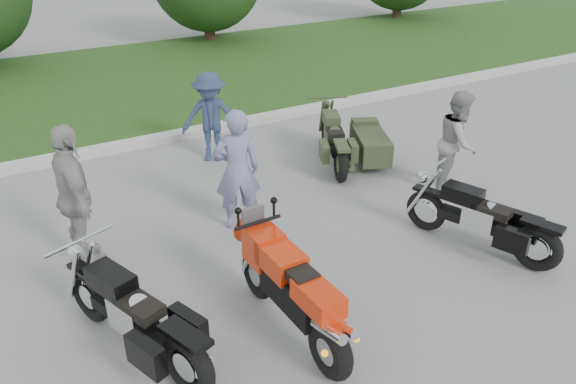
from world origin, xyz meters
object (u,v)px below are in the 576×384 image
sportbike_red (293,290)px  person_stripe (237,170)px  cruiser_right (486,223)px  person_grey (458,142)px  person_denim (211,117)px  cruiser_sidecar (355,144)px  person_back (75,197)px  cruiser_left (140,321)px

sportbike_red → person_stripe: 2.49m
person_stripe → cruiser_right: bearing=155.5°
person_grey → sportbike_red: bearing=167.3°
person_grey → person_stripe: bearing=133.6°
sportbike_red → person_denim: 4.95m
cruiser_right → cruiser_sidecar: cruiser_right is taller
person_back → person_denim: bearing=-55.7°
sportbike_red → person_denim: person_denim is taller
sportbike_red → person_stripe: bearing=76.5°
cruiser_left → person_grey: size_ratio=1.35×
person_denim → person_stripe: bearing=-73.5°
person_grey → person_denim: person_grey is taller
sportbike_red → cruiser_left: bearing=160.6°
cruiser_right → cruiser_sidecar: 3.21m
cruiser_sidecar → person_back: (-4.95, -0.73, 0.57)m
sportbike_red → person_denim: (1.11, 4.81, 0.23)m
sportbike_red → person_grey: person_grey is taller
sportbike_red → cruiser_right: size_ratio=1.01×
person_stripe → cruiser_sidecar: bearing=-145.0°
cruiser_right → person_grey: 1.92m
person_denim → sportbike_red: bearing=-72.3°
cruiser_right → person_back: bearing=132.5°
cruiser_right → sportbike_red: bearing=162.4°
cruiser_left → person_stripe: 2.85m
sportbike_red → cruiser_sidecar: bearing=43.9°
person_denim → person_back: person_back is taller
cruiser_left → person_back: size_ratio=1.17×
cruiser_right → person_denim: bearing=93.0°
cruiser_sidecar → person_back: 5.04m
person_stripe → person_grey: (3.60, -0.69, -0.07)m
cruiser_left → person_back: 2.18m
cruiser_left → cruiser_sidecar: 5.60m
cruiser_left → cruiser_right: cruiser_left is taller
cruiser_left → person_grey: 5.80m
person_stripe → person_denim: size_ratio=1.10×
sportbike_red → cruiser_right: bearing=0.9°
person_denim → person_back: (-2.79, -2.20, 0.14)m
sportbike_red → cruiser_right: (3.12, 0.14, -0.17)m
cruiser_left → person_grey: (5.65, 1.24, 0.38)m
cruiser_sidecar → person_stripe: (-2.77, -0.92, 0.51)m
cruiser_sidecar → sportbike_red: bearing=-110.1°
cruiser_right → cruiser_sidecar: bearing=66.9°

